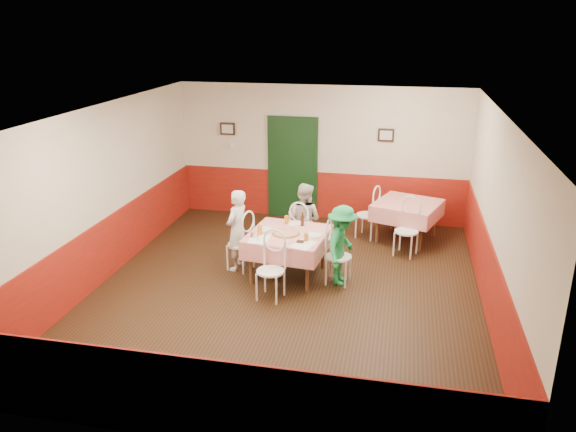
% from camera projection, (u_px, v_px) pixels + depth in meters
% --- Properties ---
extents(floor, '(7.00, 7.00, 0.00)m').
position_uv_depth(floor, '(287.00, 290.00, 8.86)').
color(floor, black).
rests_on(floor, ground).
extents(ceiling, '(7.00, 7.00, 0.00)m').
position_uv_depth(ceiling, '(287.00, 112.00, 7.93)').
color(ceiling, white).
rests_on(ceiling, back_wall).
extents(back_wall, '(6.00, 0.10, 2.80)m').
position_uv_depth(back_wall, '(321.00, 154.00, 11.62)').
color(back_wall, beige).
rests_on(back_wall, ground).
extents(front_wall, '(6.00, 0.10, 2.80)m').
position_uv_depth(front_wall, '(208.00, 323.00, 5.16)').
color(front_wall, beige).
rests_on(front_wall, ground).
extents(left_wall, '(0.10, 7.00, 2.80)m').
position_uv_depth(left_wall, '(103.00, 194.00, 8.97)').
color(left_wall, beige).
rests_on(left_wall, ground).
extents(right_wall, '(0.10, 7.00, 2.80)m').
position_uv_depth(right_wall, '(497.00, 220.00, 7.82)').
color(right_wall, beige).
rests_on(right_wall, ground).
extents(wainscot_back, '(6.00, 0.03, 1.00)m').
position_uv_depth(wainscot_back, '(320.00, 195.00, 11.91)').
color(wainscot_back, maroon).
rests_on(wainscot_back, ground).
extents(wainscot_front, '(6.00, 0.03, 1.00)m').
position_uv_depth(wainscot_front, '(213.00, 403.00, 5.48)').
color(wainscot_front, maroon).
rests_on(wainscot_front, ground).
extents(wainscot_left, '(0.03, 7.00, 1.00)m').
position_uv_depth(wainscot_left, '(110.00, 246.00, 9.27)').
color(wainscot_left, maroon).
rests_on(wainscot_left, ground).
extents(wainscot_right, '(0.03, 7.00, 1.00)m').
position_uv_depth(wainscot_right, '(488.00, 278.00, 8.12)').
color(wainscot_right, maroon).
rests_on(wainscot_right, ground).
extents(door, '(0.96, 0.06, 2.10)m').
position_uv_depth(door, '(293.00, 169.00, 11.81)').
color(door, black).
rests_on(door, ground).
extents(picture_left, '(0.32, 0.03, 0.26)m').
position_uv_depth(picture_left, '(228.00, 129.00, 11.81)').
color(picture_left, black).
rests_on(picture_left, back_wall).
extents(picture_right, '(0.32, 0.03, 0.26)m').
position_uv_depth(picture_right, '(386.00, 135.00, 11.18)').
color(picture_right, black).
rests_on(picture_right, back_wall).
extents(thermostat, '(0.10, 0.03, 0.10)m').
position_uv_depth(thermostat, '(233.00, 145.00, 11.91)').
color(thermostat, white).
rests_on(thermostat, back_wall).
extents(main_table, '(1.35, 1.35, 0.77)m').
position_uv_depth(main_table, '(288.00, 255.00, 9.23)').
color(main_table, red).
rests_on(main_table, ground).
extents(second_table, '(1.42, 1.42, 0.77)m').
position_uv_depth(second_table, '(406.00, 221.00, 10.74)').
color(second_table, red).
rests_on(second_table, ground).
extents(chair_left, '(0.53, 0.53, 0.90)m').
position_uv_depth(chair_left, '(240.00, 244.00, 9.46)').
color(chair_left, white).
rests_on(chair_left, ground).
extents(chair_right, '(0.47, 0.47, 0.90)m').
position_uv_depth(chair_right, '(338.00, 257.00, 8.96)').
color(chair_right, white).
rests_on(chair_right, ground).
extents(chair_far, '(0.51, 0.51, 0.90)m').
position_uv_depth(chair_far, '(303.00, 233.00, 9.97)').
color(chair_far, white).
rests_on(chair_far, ground).
extents(chair_near, '(0.48, 0.48, 0.90)m').
position_uv_depth(chair_near, '(270.00, 271.00, 8.45)').
color(chair_near, white).
rests_on(chair_near, ground).
extents(chair_second_a, '(0.53, 0.53, 0.90)m').
position_uv_depth(chair_second_a, '(367.00, 215.00, 10.86)').
color(chair_second_a, white).
rests_on(chair_second_a, ground).
extents(chair_second_b, '(0.53, 0.53, 0.90)m').
position_uv_depth(chair_second_b, '(406.00, 232.00, 10.02)').
color(chair_second_b, white).
rests_on(chair_second_b, ground).
extents(pizza, '(0.46, 0.46, 0.03)m').
position_uv_depth(pizza, '(286.00, 233.00, 9.05)').
color(pizza, '#B74723').
rests_on(pizza, main_table).
extents(plate_left, '(0.28, 0.28, 0.01)m').
position_uv_depth(plate_left, '(264.00, 229.00, 9.23)').
color(plate_left, white).
rests_on(plate_left, main_table).
extents(plate_right, '(0.28, 0.28, 0.01)m').
position_uv_depth(plate_right, '(314.00, 235.00, 8.99)').
color(plate_right, white).
rests_on(plate_right, main_table).
extents(plate_far, '(0.28, 0.28, 0.01)m').
position_uv_depth(plate_far, '(295.00, 224.00, 9.48)').
color(plate_far, white).
rests_on(plate_far, main_table).
extents(glass_a, '(0.09, 0.09, 0.15)m').
position_uv_depth(glass_a, '(260.00, 230.00, 9.00)').
color(glass_a, '#BF7219').
rests_on(glass_a, main_table).
extents(glass_b, '(0.08, 0.08, 0.13)m').
position_uv_depth(glass_b, '(306.00, 237.00, 8.76)').
color(glass_b, '#BF7219').
rests_on(glass_b, main_table).
extents(glass_c, '(0.09, 0.09, 0.14)m').
position_uv_depth(glass_c, '(287.00, 220.00, 9.48)').
color(glass_c, '#BF7219').
rests_on(glass_c, main_table).
extents(beer_bottle, '(0.06, 0.06, 0.21)m').
position_uv_depth(beer_bottle, '(302.00, 220.00, 9.38)').
color(beer_bottle, '#381C0A').
rests_on(beer_bottle, main_table).
extents(shaker_a, '(0.04, 0.04, 0.09)m').
position_uv_depth(shaker_a, '(254.00, 236.00, 8.85)').
color(shaker_a, silver).
rests_on(shaker_a, main_table).
extents(shaker_b, '(0.04, 0.04, 0.09)m').
position_uv_depth(shaker_b, '(258.00, 238.00, 8.77)').
color(shaker_b, silver).
rests_on(shaker_b, main_table).
extents(shaker_c, '(0.04, 0.04, 0.09)m').
position_uv_depth(shaker_c, '(252.00, 235.00, 8.90)').
color(shaker_c, '#B23319').
rests_on(shaker_c, main_table).
extents(menu_left, '(0.31, 0.41, 0.00)m').
position_uv_depth(menu_left, '(259.00, 239.00, 8.84)').
color(menu_left, white).
rests_on(menu_left, main_table).
extents(menu_right, '(0.41, 0.47, 0.00)m').
position_uv_depth(menu_right, '(304.00, 245.00, 8.63)').
color(menu_right, white).
rests_on(menu_right, main_table).
extents(wallet, '(0.12, 0.10, 0.02)m').
position_uv_depth(wallet, '(300.00, 242.00, 8.72)').
color(wallet, black).
rests_on(wallet, main_table).
extents(diner_left, '(0.46, 0.58, 1.40)m').
position_uv_depth(diner_left, '(237.00, 230.00, 9.39)').
color(diner_left, gray).
rests_on(diner_left, ground).
extents(diner_far, '(0.79, 0.70, 1.35)m').
position_uv_depth(diner_far, '(304.00, 220.00, 9.94)').
color(diner_far, gray).
rests_on(diner_far, ground).
extents(diner_right, '(0.63, 0.92, 1.31)m').
position_uv_depth(diner_right, '(342.00, 245.00, 8.87)').
color(diner_right, gray).
rests_on(diner_right, ground).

